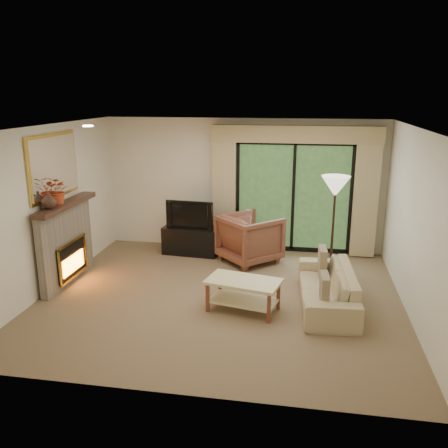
% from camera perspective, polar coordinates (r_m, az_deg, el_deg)
% --- Properties ---
extents(floor, '(5.50, 5.50, 0.00)m').
position_cam_1_polar(floor, '(7.46, -0.40, -8.78)').
color(floor, '#7F684B').
rests_on(floor, ground).
extents(ceiling, '(5.50, 5.50, 0.00)m').
position_cam_1_polar(ceiling, '(6.81, -0.44, 11.56)').
color(ceiling, silver).
rests_on(ceiling, ground).
extents(wall_back, '(5.00, 0.00, 5.00)m').
position_cam_1_polar(wall_back, '(9.43, 2.29, 4.72)').
color(wall_back, '#F4E8CE').
rests_on(wall_back, ground).
extents(wall_front, '(5.00, 0.00, 5.00)m').
position_cam_1_polar(wall_front, '(4.71, -5.87, -6.71)').
color(wall_front, '#F4E8CE').
rests_on(wall_front, ground).
extents(wall_left, '(0.00, 5.00, 5.00)m').
position_cam_1_polar(wall_left, '(7.97, -20.27, 1.72)').
color(wall_left, '#F4E8CE').
rests_on(wall_left, ground).
extents(wall_right, '(0.00, 5.00, 5.00)m').
position_cam_1_polar(wall_right, '(7.09, 22.03, -0.11)').
color(wall_right, '#F4E8CE').
rests_on(wall_right, ground).
extents(fireplace, '(0.24, 1.70, 1.37)m').
position_cam_1_polar(fireplace, '(8.24, -18.47, -2.12)').
color(fireplace, gray).
rests_on(fireplace, floor).
extents(mirror, '(0.07, 1.45, 1.02)m').
position_cam_1_polar(mirror, '(8.01, -19.79, 6.58)').
color(mirror, gold).
rests_on(mirror, wall_left).
extents(sliding_door, '(2.26, 0.10, 2.16)m').
position_cam_1_polar(sliding_door, '(9.35, 8.33, 3.21)').
color(sliding_door, black).
rests_on(sliding_door, floor).
extents(curtain_left, '(0.45, 0.18, 2.35)m').
position_cam_1_polar(curtain_left, '(9.35, 0.02, 4.01)').
color(curtain_left, tan).
rests_on(curtain_left, floor).
extents(curtain_right, '(0.45, 0.18, 2.35)m').
position_cam_1_polar(curtain_right, '(9.29, 16.69, 3.27)').
color(curtain_right, tan).
rests_on(curtain_right, floor).
extents(cornice, '(3.20, 0.24, 0.32)m').
position_cam_1_polar(cornice, '(9.08, 8.62, 10.63)').
color(cornice, tan).
rests_on(cornice, wall_back).
extents(media_console, '(1.12, 0.57, 0.54)m').
position_cam_1_polar(media_console, '(9.33, -3.93, -1.96)').
color(media_console, black).
rests_on(media_console, floor).
extents(tv, '(0.94, 0.20, 0.54)m').
position_cam_1_polar(tv, '(9.18, -3.99, 1.25)').
color(tv, black).
rests_on(tv, media_console).
extents(armchair, '(1.37, 1.37, 0.90)m').
position_cam_1_polar(armchair, '(8.84, 3.12, -1.74)').
color(armchair, brown).
rests_on(armchair, floor).
extents(sofa, '(0.88, 1.98, 0.57)m').
position_cam_1_polar(sofa, '(7.27, 12.29, -7.39)').
color(sofa, tan).
rests_on(sofa, floor).
extents(pillow_near, '(0.13, 0.40, 0.39)m').
position_cam_1_polar(pillow_near, '(6.68, 12.00, -7.59)').
color(pillow_near, brown).
rests_on(pillow_near, sofa).
extents(pillow_far, '(0.14, 0.43, 0.42)m').
position_cam_1_polar(pillow_far, '(7.72, 11.75, -4.32)').
color(pillow_far, brown).
rests_on(pillow_far, sofa).
extents(coffee_table, '(1.15, 0.79, 0.47)m').
position_cam_1_polar(coffee_table, '(6.95, 2.33, -8.56)').
color(coffee_table, beige).
rests_on(coffee_table, floor).
extents(floor_lamp, '(0.52, 0.52, 1.76)m').
position_cam_1_polar(floor_lamp, '(8.14, 12.95, -0.47)').
color(floor_lamp, '#FFF5CE').
rests_on(floor_lamp, floor).
extents(vase, '(0.25, 0.25, 0.26)m').
position_cam_1_polar(vase, '(7.67, -20.33, 2.72)').
color(vase, '#3E271D').
rests_on(vase, fireplace).
extents(branches, '(0.48, 0.45, 0.44)m').
position_cam_1_polar(branches, '(7.89, -19.40, 3.82)').
color(branches, '#C9481F').
rests_on(branches, fireplace).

